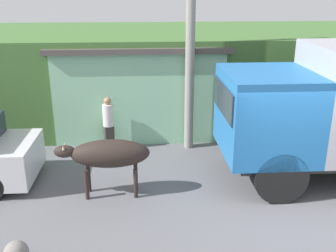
{
  "coord_description": "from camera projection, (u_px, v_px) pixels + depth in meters",
  "views": [
    {
      "loc": [
        -3.05,
        -7.01,
        4.43
      ],
      "look_at": [
        -2.51,
        1.11,
        1.52
      ],
      "focal_mm": 42.0,
      "sensor_mm": 36.0,
      "label": 1
    }
  ],
  "objects": [
    {
      "name": "brown_cow",
      "position": [
        108.0,
        154.0,
        8.53
      ],
      "size": [
        2.06,
        0.62,
        1.31
      ],
      "rotation": [
        0.0,
        0.0,
        0.11
      ],
      "color": "#2D231E",
      "rests_on": "ground_plane"
    },
    {
      "name": "hillside_embankment",
      "position": [
        226.0,
        71.0,
        14.38
      ],
      "size": [
        32.0,
        6.35,
        2.99
      ],
      "color": "#426B33",
      "rests_on": "ground_plane"
    },
    {
      "name": "building_backdrop",
      "position": [
        140.0,
        88.0,
        12.3
      ],
      "size": [
        5.23,
        2.7,
        2.83
      ],
      "color": "#8CC69E",
      "rests_on": "ground_plane"
    },
    {
      "name": "utility_pole",
      "position": [
        190.0,
        28.0,
        10.34
      ],
      "size": [
        0.9,
        0.25,
        6.56
      ],
      "color": "gray",
      "rests_on": "ground_plane"
    },
    {
      "name": "ground_plane",
      "position": [
        290.0,
        209.0,
        8.27
      ],
      "size": [
        60.0,
        60.0,
        0.0
      ],
      "primitive_type": "plane",
      "color": "slate"
    },
    {
      "name": "pedestrian_on_hill",
      "position": [
        108.0,
        121.0,
        11.04
      ],
      "size": [
        0.4,
        0.4,
        1.54
      ],
      "rotation": [
        0.0,
        0.0,
        3.54
      ],
      "color": "#38332D",
      "rests_on": "ground_plane"
    }
  ]
}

